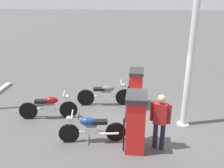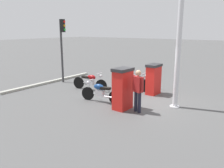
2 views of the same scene
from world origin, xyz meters
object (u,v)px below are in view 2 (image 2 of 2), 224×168
at_px(attendant_person, 138,88).
at_px(canopy_support_pole, 178,56).
at_px(motorcycle_near_pump, 133,81).
at_px(fuel_pump_near, 153,79).
at_px(motorcycle_extra, 90,81).
at_px(fuel_pump_far, 123,88).
at_px(roadside_traffic_light, 62,40).
at_px(motorcycle_far_pump, 100,92).

height_order(attendant_person, canopy_support_pole, canopy_support_pole).
height_order(motorcycle_near_pump, attendant_person, attendant_person).
distance_m(fuel_pump_near, motorcycle_extra, 3.25).
distance_m(motorcycle_near_pump, canopy_support_pole, 3.43).
distance_m(fuel_pump_far, motorcycle_near_pump, 2.98).
xyz_separation_m(motorcycle_near_pump, attendant_person, (-1.82, 2.67, 0.46)).
xyz_separation_m(motorcycle_near_pump, canopy_support_pole, (-2.76, 1.25, 1.60)).
xyz_separation_m(motorcycle_extra, roadside_traffic_light, (2.49, -0.47, 2.04)).
bearing_deg(fuel_pump_near, canopy_support_pole, 142.45).
relative_size(motorcycle_extra, roadside_traffic_light, 0.55).
xyz_separation_m(fuel_pump_near, motorcycle_near_pump, (1.16, -0.01, -0.27)).
distance_m(fuel_pump_near, motorcycle_far_pump, 2.84).
relative_size(fuel_pump_far, attendant_person, 1.01).
bearing_deg(attendant_person, motorcycle_extra, -21.10).
bearing_deg(motorcycle_near_pump, fuel_pump_near, 179.38).
bearing_deg(fuel_pump_near, motorcycle_far_pump, 63.16).
height_order(motorcycle_far_pump, attendant_person, attendant_person).
relative_size(motorcycle_near_pump, motorcycle_extra, 1.08).
bearing_deg(motorcycle_far_pump, motorcycle_near_pump, -92.69).
relative_size(motorcycle_near_pump, attendant_person, 1.31).
bearing_deg(motorcycle_extra, roadside_traffic_light, -10.68).
xyz_separation_m(fuel_pump_far, motorcycle_far_pump, (1.28, -0.19, -0.40)).
xyz_separation_m(fuel_pump_near, canopy_support_pole, (-1.61, 1.24, 1.33)).
relative_size(fuel_pump_far, motorcycle_far_pump, 0.85).
height_order(motorcycle_near_pump, motorcycle_far_pump, motorcycle_near_pump).
bearing_deg(attendant_person, motorcycle_far_pump, -4.01).
bearing_deg(motorcycle_far_pump, canopy_support_pole, -155.99).
relative_size(fuel_pump_far, roadside_traffic_light, 0.45).
xyz_separation_m(roadside_traffic_light, canopy_support_pole, (-7.09, 0.46, -0.42)).
bearing_deg(fuel_pump_near, attendant_person, 104.03).
xyz_separation_m(motorcycle_far_pump, attendant_person, (-1.94, 0.14, 0.50)).
bearing_deg(canopy_support_pole, fuel_pump_far, 42.51).
distance_m(motorcycle_near_pump, motorcycle_far_pump, 2.54).
xyz_separation_m(fuel_pump_near, motorcycle_extra, (2.99, 1.25, -0.29)).
relative_size(motorcycle_extra, canopy_support_pole, 0.46).
bearing_deg(attendant_person, fuel_pump_near, -75.97).
bearing_deg(fuel_pump_far, roadside_traffic_light, -19.42).
bearing_deg(roadside_traffic_light, fuel_pump_near, -171.94).
relative_size(motorcycle_far_pump, motorcycle_extra, 0.98).
height_order(fuel_pump_far, canopy_support_pole, canopy_support_pole).
bearing_deg(fuel_pump_near, fuel_pump_far, 90.01).
height_order(fuel_pump_near, motorcycle_extra, fuel_pump_near).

